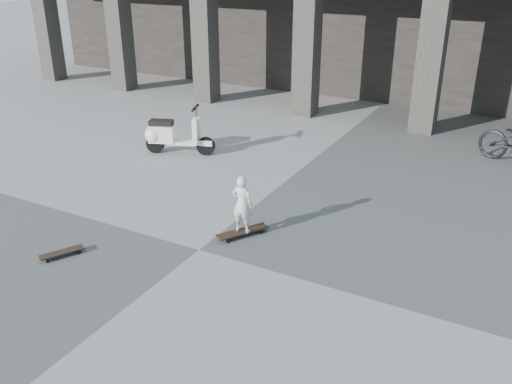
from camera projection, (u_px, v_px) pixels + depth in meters
The scene contains 6 objects.
ground at pixel (199, 250), 9.11m from camera, with size 90.00×90.00×0.00m, color #464644.
colonnade at pixel (415, 1), 18.95m from camera, with size 28.00×8.82×6.00m.
longboard at pixel (243, 232), 9.54m from camera, with size 0.70×0.94×0.10m.
skateboard_spare at pixel (62, 253), 8.90m from camera, with size 0.49×0.71×0.08m.
child at pixel (242, 204), 9.32m from camera, with size 0.38×0.25×1.05m, color beige.
scooter at pixel (168, 135), 13.30m from camera, with size 1.67×0.89×1.22m.
Camera 1 is at (4.61, -6.52, 4.59)m, focal length 38.00 mm.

